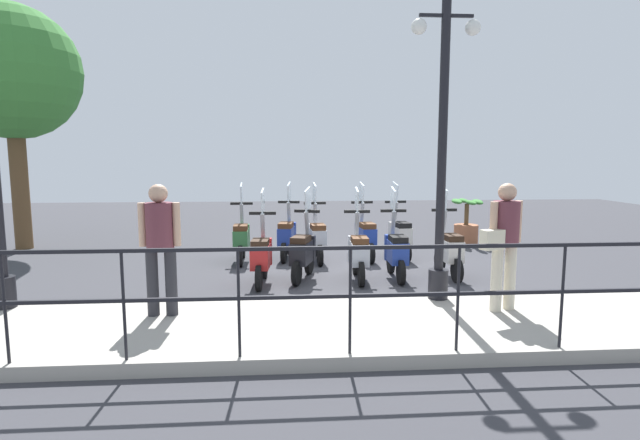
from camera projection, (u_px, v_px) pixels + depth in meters
The scene contains 18 objects.
ground_plane at pixel (348, 270), 9.09m from camera, with size 28.00×28.00×0.00m, color #38383D.
promenade_walkway at pixel (382, 324), 5.97m from camera, with size 2.20×20.00×0.15m.
fence_railing at pixel (405, 279), 4.83m from camera, with size 0.04×16.03×1.07m.
lamp_post_near at pixel (442, 166), 6.54m from camera, with size 0.26×0.90×4.05m.
pedestrian_with_bag at pixel (504, 237), 6.13m from camera, with size 0.46×0.61×1.59m.
pedestrian_distant at pixel (160, 239), 5.94m from camera, with size 0.32×0.49×1.59m.
tree_large at pixel (11, 74), 10.72m from camera, with size 2.87×2.87×5.30m.
potted_palm at pixel (466, 225), 11.79m from camera, with size 1.06×0.66×1.05m.
scooter_near_0 at pixel (449, 249), 8.53m from camera, with size 1.23×0.44×1.54m.
scooter_near_1 at pixel (396, 251), 8.40m from camera, with size 1.23×0.44×1.54m.
scooter_near_2 at pixel (358, 252), 8.28m from camera, with size 1.23×0.44×1.54m.
scooter_near_3 at pixel (303, 251), 8.34m from camera, with size 1.20×0.55×1.54m.
scooter_near_4 at pixel (261, 255), 8.02m from camera, with size 1.23×0.44×1.54m.
scooter_far_0 at pixel (399, 235), 10.07m from camera, with size 1.23×0.44×1.54m.
scooter_far_1 at pixel (365, 236), 9.96m from camera, with size 1.23×0.44×1.54m.
scooter_far_2 at pixel (317, 237), 9.77m from camera, with size 1.23×0.44×1.54m.
scooter_far_3 at pixel (287, 235), 10.01m from camera, with size 1.23×0.47×1.54m.
scooter_far_4 at pixel (241, 238), 9.70m from camera, with size 1.23×0.44×1.54m.
Camera 1 is at (-8.84, 1.17, 2.07)m, focal length 28.00 mm.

